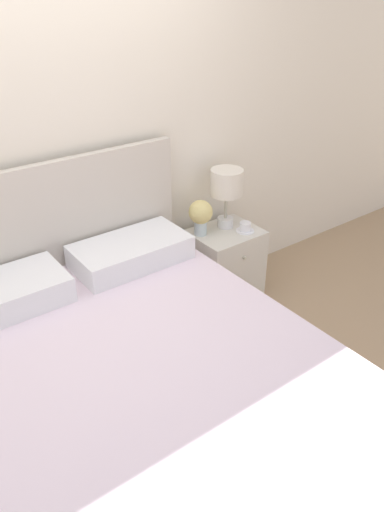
% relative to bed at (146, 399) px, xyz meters
% --- Properties ---
extents(ground_plane, '(12.00, 12.00, 0.00)m').
position_rel_bed_xyz_m(ground_plane, '(0.00, 1.00, -0.31)').
color(ground_plane, tan).
extents(wall_back, '(8.00, 0.06, 2.60)m').
position_rel_bed_xyz_m(wall_back, '(0.00, 1.07, 0.99)').
color(wall_back, silver).
rests_on(wall_back, ground_plane).
extents(bed, '(1.63, 2.15, 1.20)m').
position_rel_bed_xyz_m(bed, '(0.00, 0.00, 0.00)').
color(bed, beige).
rests_on(bed, ground_plane).
extents(nightstand, '(0.46, 0.40, 0.53)m').
position_rel_bed_xyz_m(nightstand, '(1.15, 0.79, -0.05)').
color(nightstand, silver).
rests_on(nightstand, ground_plane).
extents(table_lamp, '(0.22, 0.22, 0.41)m').
position_rel_bed_xyz_m(table_lamp, '(1.19, 0.85, 0.52)').
color(table_lamp, white).
rests_on(table_lamp, nightstand).
extents(flower_vase, '(0.16, 0.16, 0.24)m').
position_rel_bed_xyz_m(flower_vase, '(0.99, 0.86, 0.37)').
color(flower_vase, silver).
rests_on(flower_vase, nightstand).
extents(teacup, '(0.13, 0.13, 0.07)m').
position_rel_bed_xyz_m(teacup, '(1.26, 0.72, 0.25)').
color(teacup, white).
rests_on(teacup, nightstand).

